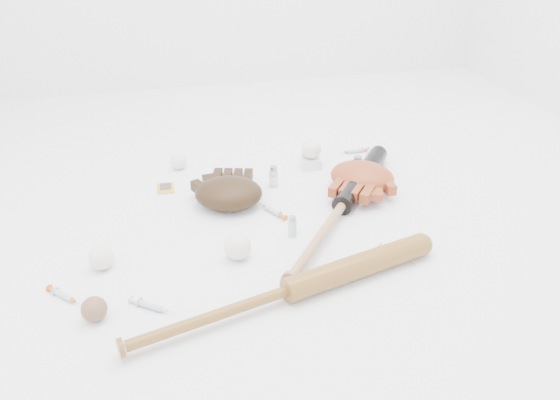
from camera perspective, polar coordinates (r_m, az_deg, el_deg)
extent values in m
plane|color=white|center=(1.84, 1.16, -1.59)|extent=(3.00, 3.00, 0.00)
cube|color=gold|center=(2.04, -11.86, 1.21)|extent=(0.06, 0.08, 0.00)
cube|color=white|center=(2.16, 3.25, 3.93)|extent=(0.08, 0.08, 0.04)
sphere|color=white|center=(2.14, 3.30, 5.34)|extent=(0.08, 0.08, 0.08)
sphere|color=white|center=(1.65, -18.17, -5.75)|extent=(0.07, 0.07, 0.07)
sphere|color=white|center=(2.17, -10.55, 4.01)|extent=(0.06, 0.06, 0.06)
sphere|color=white|center=(1.61, -4.44, -4.87)|extent=(0.08, 0.08, 0.08)
sphere|color=brown|center=(1.47, -18.85, -10.73)|extent=(0.07, 0.07, 0.07)
cylinder|color=#B0BAC1|center=(2.16, 2.59, 4.34)|extent=(0.02, 0.02, 0.06)
cylinder|color=#B0BAC1|center=(2.26, 3.21, 5.49)|extent=(0.03, 0.03, 0.07)
cylinder|color=#B0BAC1|center=(2.00, -0.69, 2.48)|extent=(0.03, 0.03, 0.08)
cylinder|color=#B0BAC1|center=(2.08, 8.06, 3.37)|extent=(0.04, 0.04, 0.09)
cylinder|color=#B0BAC1|center=(1.71, 1.29, -2.77)|extent=(0.03, 0.03, 0.07)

